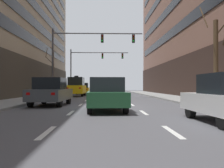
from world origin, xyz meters
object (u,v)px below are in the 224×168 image
taxi_driving_0 (105,87)px  car_driving_2 (51,92)px  taxi_driving_3 (106,91)px  taxi_driving_5 (83,89)px  traffic_signal_1 (90,62)px  street_tree_0 (216,59)px  traffic_signal_0 (83,48)px  taxi_driving_4 (76,87)px  car_driving_6 (106,95)px  street_tree_1 (53,72)px  taxi_driving_1 (107,90)px

taxi_driving_0 → car_driving_2: taxi_driving_0 is taller
taxi_driving_3 → taxi_driving_5: size_ratio=0.94×
taxi_driving_0 → traffic_signal_1: (-2.33, 0.87, 4.03)m
taxi_driving_3 → taxi_driving_5: 15.90m
street_tree_0 → taxi_driving_5: bearing=111.8°
taxi_driving_5 → traffic_signal_0: size_ratio=0.48×
taxi_driving_4 → traffic_signal_0: (1.15, -4.30, 4.00)m
taxi_driving_0 → taxi_driving_4: (-3.46, -9.54, 0.09)m
taxi_driving_4 → car_driving_2: bearing=-90.2°
traffic_signal_0 → street_tree_0: size_ratio=1.59×
taxi_driving_0 → car_driving_2: bearing=-98.2°
traffic_signal_1 → traffic_signal_0: bearing=-89.9°
taxi_driving_4 → street_tree_0: bearing=-59.1°
taxi_driving_3 → car_driving_6: (-0.10, -10.70, 0.03)m
taxi_driving_5 → traffic_signal_1: size_ratio=0.49×
taxi_driving_4 → street_tree_1: size_ratio=0.82×
car_driving_2 → taxi_driving_5: size_ratio=1.05×
taxi_driving_0 → traffic_signal_0: traffic_signal_0 is taller
car_driving_2 → traffic_signal_0: 11.31m
traffic_signal_0 → traffic_signal_1: traffic_signal_0 is taller
car_driving_2 → taxi_driving_4: 14.71m
taxi_driving_0 → taxi_driving_4: taxi_driving_4 is taller
traffic_signal_1 → street_tree_1: traffic_signal_1 is taller
taxi_driving_3 → traffic_signal_0: size_ratio=0.45×
traffic_signal_1 → taxi_driving_1: bearing=-78.5°
traffic_signal_1 → street_tree_1: bearing=-111.7°
taxi_driving_0 → traffic_signal_0: bearing=-99.5°
taxi_driving_3 → traffic_signal_1: traffic_signal_1 is taller
street_tree_0 → taxi_driving_3: bearing=126.3°
taxi_driving_3 → traffic_signal_0: 6.04m
taxi_driving_5 → street_tree_0: (9.61, -24.04, 1.98)m
car_driving_2 → traffic_signal_1: bearing=87.3°
traffic_signal_0 → taxi_driving_3: bearing=-56.2°
street_tree_0 → street_tree_1: (-12.61, 16.62, 0.11)m
taxi_driving_3 → street_tree_0: bearing=-53.7°
taxi_driving_0 → car_driving_6: bearing=-90.2°
taxi_driving_0 → street_tree_1: street_tree_1 is taller
taxi_driving_4 → street_tree_1: 3.40m
taxi_driving_1 → car_driving_6: 16.91m
car_driving_2 → street_tree_1: bearing=100.6°
taxi_driving_3 → street_tree_0: street_tree_0 is taller
taxi_driving_3 → traffic_signal_0: traffic_signal_0 is taller
taxi_driving_0 → taxi_driving_4: size_ratio=0.92×
taxi_driving_1 → car_driving_6: taxi_driving_1 is taller
taxi_driving_4 → taxi_driving_5: bearing=89.1°
car_driving_6 → car_driving_2: bearing=132.3°
traffic_signal_0 → taxi_driving_5: bearing=94.9°
car_driving_2 → taxi_driving_4: (0.04, 14.70, 0.27)m
taxi_driving_3 → traffic_signal_0: bearing=123.8°
traffic_signal_0 → street_tree_1: traffic_signal_0 is taller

